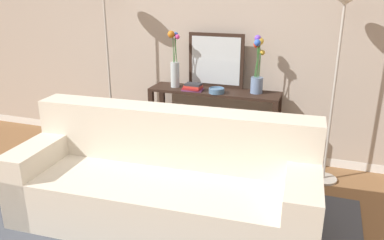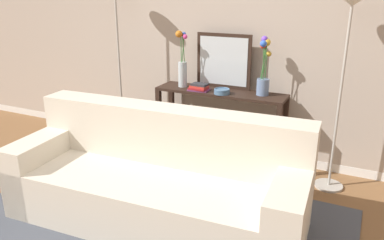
{
  "view_description": "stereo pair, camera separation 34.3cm",
  "coord_description": "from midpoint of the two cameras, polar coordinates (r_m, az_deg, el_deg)",
  "views": [
    {
      "loc": [
        1.17,
        -1.68,
        1.8
      ],
      "look_at": [
        0.09,
        1.38,
        0.67
      ],
      "focal_mm": 36.04,
      "sensor_mm": 36.0,
      "label": 1
    },
    {
      "loc": [
        1.49,
        -1.54,
        1.8
      ],
      "look_at": [
        0.09,
        1.38,
        0.67
      ],
      "focal_mm": 36.04,
      "sensor_mm": 36.0,
      "label": 2
    }
  ],
  "objects": [
    {
      "name": "vase_short_flowers",
      "position": [
        3.84,
        7.14,
        7.3
      ],
      "size": [
        0.12,
        0.14,
        0.57
      ],
      "color": "#6B84AD",
      "rests_on": "console_table"
    },
    {
      "name": "console_table",
      "position": [
        4.04,
        0.81,
        1.07
      ],
      "size": [
        1.35,
        0.34,
        0.78
      ],
      "color": "black",
      "rests_on": "ground"
    },
    {
      "name": "book_stack",
      "position": [
        3.96,
        -2.37,
        4.83
      ],
      "size": [
        0.21,
        0.15,
        0.07
      ],
      "color": "#6B3360",
      "rests_on": "console_table"
    },
    {
      "name": "floor_lamp_left",
      "position": [
        4.31,
        -15.0,
        13.45
      ],
      "size": [
        0.28,
        0.28,
        1.8
      ],
      "color": "#B7B2A8",
      "rests_on": "ground"
    },
    {
      "name": "wall_mirror",
      "position": [
        4.04,
        1.1,
        8.76
      ],
      "size": [
        0.59,
        0.02,
        0.56
      ],
      "color": "black",
      "rests_on": "console_table"
    },
    {
      "name": "vase_tall_flowers",
      "position": [
        4.07,
        -5.02,
        7.93
      ],
      "size": [
        0.12,
        0.11,
        0.59
      ],
      "color": "silver",
      "rests_on": "console_table"
    },
    {
      "name": "floor_lamp_right",
      "position": [
        3.58,
        18.57,
        11.38
      ],
      "size": [
        0.28,
        0.28,
        1.74
      ],
      "color": "#B7B2A8",
      "rests_on": "ground"
    },
    {
      "name": "couch",
      "position": [
        3.09,
        -7.32,
        -9.59
      ],
      "size": [
        2.36,
        0.97,
        0.88
      ],
      "color": "beige",
      "rests_on": "ground"
    },
    {
      "name": "fruit_bowl",
      "position": [
        3.85,
        1.12,
        4.36
      ],
      "size": [
        0.16,
        0.16,
        0.05
      ],
      "color": "#4C7093",
      "rests_on": "console_table"
    },
    {
      "name": "book_row_under_console",
      "position": [
        4.32,
        -3.48,
        -4.58
      ],
      "size": [
        0.42,
        0.17,
        0.13
      ],
      "color": "#1E7075",
      "rests_on": "ground"
    },
    {
      "name": "area_rug",
      "position": [
        3.13,
        -8.36,
        -15.91
      ],
      "size": [
        3.0,
        1.96,
        0.01
      ],
      "color": "#474C56",
      "rests_on": "ground"
    },
    {
      "name": "back_wall",
      "position": [
        4.2,
        0.92,
        13.06
      ],
      "size": [
        12.0,
        0.15,
        2.7
      ],
      "color": "white",
      "rests_on": "ground"
    }
  ]
}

